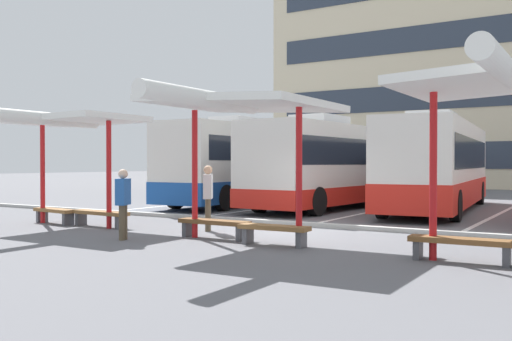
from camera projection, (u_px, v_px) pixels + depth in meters
name	position (u px, v px, depth m)	size (l,w,h in m)	color
ground_plane	(281.00, 231.00, 15.09)	(160.00, 160.00, 0.00)	slate
terminal_building	(496.00, 51.00, 44.77)	(32.73, 13.83, 24.17)	beige
coach_bus_0	(254.00, 165.00, 25.47)	(2.91, 11.88, 3.75)	silver
coach_bus_1	(336.00, 166.00, 22.95)	(3.23, 10.84, 3.64)	silver
coach_bus_2	(438.00, 167.00, 21.48)	(3.51, 11.60, 3.62)	silver
lane_stripe_0	(219.00, 201.00, 27.12)	(0.16, 14.00, 0.01)	white
lane_stripe_1	(297.00, 204.00, 24.92)	(0.16, 14.00, 0.01)	white
lane_stripe_2	(389.00, 208.00, 22.73)	(0.16, 14.00, 0.01)	white
lane_stripe_3	(501.00, 213.00, 20.53)	(0.16, 14.00, 0.01)	white
waiting_shelter_0	(67.00, 123.00, 16.08)	(3.80, 4.26, 3.21)	red
bench_0	(55.00, 212.00, 16.84)	(1.72, 0.61, 0.45)	brown
bench_1	(100.00, 215.00, 15.99)	(2.02, 0.53, 0.45)	brown
waiting_shelter_1	(237.00, 106.00, 12.71)	(3.84, 5.14, 3.35)	red
bench_2	(214.00, 224.00, 13.52)	(1.90, 0.44, 0.45)	brown
bench_3	(274.00, 230.00, 12.36)	(1.64, 0.48, 0.45)	brown
bench_4	(461.00, 244.00, 10.26)	(1.85, 0.49, 0.45)	brown
platform_kerb	(303.00, 224.00, 16.19)	(44.00, 0.24, 0.12)	#ADADA8
waiting_passenger_0	(208.00, 193.00, 14.99)	(0.45, 0.54, 1.75)	brown
waiting_passenger_1	(123.00, 199.00, 13.29)	(0.40, 0.53, 1.67)	brown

